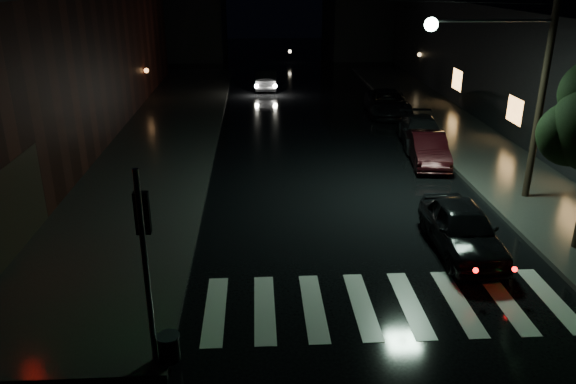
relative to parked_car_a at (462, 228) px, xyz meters
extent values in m
plane|color=black|center=(-5.80, -3.24, -0.72)|extent=(120.00, 120.00, 0.00)
cube|color=#282826|center=(-10.80, 10.76, -0.65)|extent=(6.00, 44.00, 0.15)
cube|color=#282826|center=(4.20, 10.76, -0.65)|extent=(4.00, 44.00, 0.15)
cube|color=black|center=(-17.80, 12.76, 2.78)|extent=(10.00, 36.00, 7.00)
cube|color=black|center=(-15.80, 41.76, 3.28)|extent=(14.00, 10.00, 8.00)
cube|color=black|center=(8.20, 41.76, 2.78)|extent=(14.00, 10.00, 7.00)
cube|color=beige|center=(-2.80, -2.74, -0.71)|extent=(9.00, 3.00, 0.01)
cylinder|color=slate|center=(-8.10, -4.74, 1.53)|extent=(0.12, 0.12, 4.20)
cylinder|color=black|center=(-7.80, -4.74, -0.30)|extent=(0.44, 0.44, 0.55)
cylinder|color=slate|center=(-7.80, -4.74, 0.00)|extent=(0.48, 0.48, 0.04)
cube|color=black|center=(-8.10, -4.56, 2.68)|extent=(0.28, 0.16, 0.85)
sphere|color=#0CFF33|center=(-8.10, -4.47, 2.43)|extent=(0.20, 0.20, 0.20)
sphere|color=black|center=(2.80, 0.16, 2.73)|extent=(1.80, 1.80, 1.80)
cylinder|color=black|center=(3.70, 3.76, 3.43)|extent=(0.24, 0.24, 8.00)
cylinder|color=slate|center=(1.70, 3.76, 5.48)|extent=(4.00, 0.08, 0.08)
sphere|color=#BFFFD8|center=(-0.30, 3.76, 5.38)|extent=(0.44, 0.44, 0.44)
imported|color=black|center=(0.00, 0.00, 0.00)|extent=(1.73, 4.24, 1.44)
imported|color=black|center=(1.34, 7.95, -0.06)|extent=(1.90, 4.14, 1.31)
imported|color=black|center=(1.80, 10.62, -0.06)|extent=(2.38, 4.74, 1.32)
imported|color=black|center=(1.57, 16.72, -0.03)|extent=(2.68, 5.13, 1.38)
imported|color=black|center=(-5.17, 24.72, -0.06)|extent=(1.55, 4.07, 1.33)
camera|label=1|loc=(-5.90, -14.44, 6.94)|focal=35.00mm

